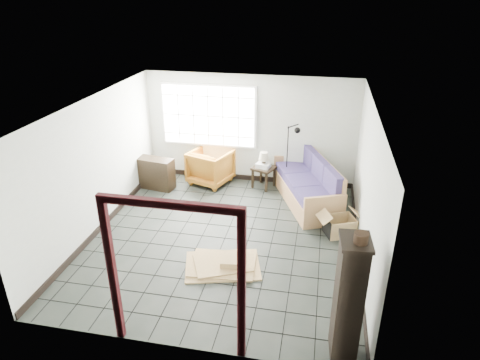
% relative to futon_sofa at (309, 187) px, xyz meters
% --- Properties ---
extents(ground, '(5.50, 5.50, 0.00)m').
position_rel_futon_sofa_xyz_m(ground, '(-1.49, -1.85, -0.37)').
color(ground, black).
rests_on(ground, ground).
extents(room_shell, '(5.02, 5.52, 2.61)m').
position_rel_futon_sofa_xyz_m(room_shell, '(-1.49, -1.82, 1.31)').
color(room_shell, beige).
rests_on(room_shell, ground).
extents(window_panel, '(2.32, 0.08, 1.52)m').
position_rel_futon_sofa_xyz_m(window_panel, '(-2.49, 0.85, 1.23)').
color(window_panel, silver).
rests_on(window_panel, ground).
extents(doorway_trim, '(1.80, 0.08, 2.20)m').
position_rel_futon_sofa_xyz_m(doorway_trim, '(-1.49, -4.55, 1.01)').
color(doorway_trim, black).
rests_on(doorway_trim, ground).
extents(futon_sofa, '(1.66, 2.46, 1.02)m').
position_rel_futon_sofa_xyz_m(futon_sofa, '(0.00, 0.00, 0.00)').
color(futon_sofa, '#9A7545').
rests_on(futon_sofa, ground).
extents(armchair, '(1.12, 1.08, 0.92)m').
position_rel_futon_sofa_xyz_m(armchair, '(-2.39, 0.55, 0.09)').
color(armchair, '#945615').
rests_on(armchair, ground).
extents(side_table, '(0.62, 0.62, 0.52)m').
position_rel_futon_sofa_xyz_m(side_table, '(-1.10, 0.55, 0.06)').
color(side_table, black).
rests_on(side_table, ground).
extents(table_lamp, '(0.27, 0.27, 0.38)m').
position_rel_futon_sofa_xyz_m(table_lamp, '(-1.10, 0.54, 0.41)').
color(table_lamp, black).
rests_on(table_lamp, side_table).
extents(projector, '(0.36, 0.31, 0.11)m').
position_rel_futon_sofa_xyz_m(projector, '(-1.11, 0.52, 0.20)').
color(projector, silver).
rests_on(projector, side_table).
extents(floor_lamp, '(0.44, 0.38, 1.66)m').
position_rel_futon_sofa_xyz_m(floor_lamp, '(-0.46, 0.48, 0.52)').
color(floor_lamp, black).
rests_on(floor_lamp, ground).
extents(console_shelf, '(1.00, 0.52, 0.74)m').
position_rel_futon_sofa_xyz_m(console_shelf, '(-3.64, 0.03, 0.00)').
color(console_shelf, black).
rests_on(console_shelf, ground).
extents(tall_shelf, '(0.40, 0.50, 1.75)m').
position_rel_futon_sofa_xyz_m(tall_shelf, '(0.66, -4.25, 0.52)').
color(tall_shelf, black).
rests_on(tall_shelf, ground).
extents(pot, '(0.21, 0.21, 0.13)m').
position_rel_futon_sofa_xyz_m(pot, '(0.70, -4.30, 1.44)').
color(pot, black).
rests_on(pot, tall_shelf).
extents(open_box, '(0.96, 0.72, 0.49)m').
position_rel_futon_sofa_xyz_m(open_box, '(0.66, -1.26, -0.19)').
color(open_box, '#A37C4E').
rests_on(open_box, ground).
extents(cardboard_pile, '(1.46, 1.20, 0.19)m').
position_rel_futon_sofa_xyz_m(cardboard_pile, '(-1.31, -2.73, -0.32)').
color(cardboard_pile, '#A37C4E').
rests_on(cardboard_pile, ground).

